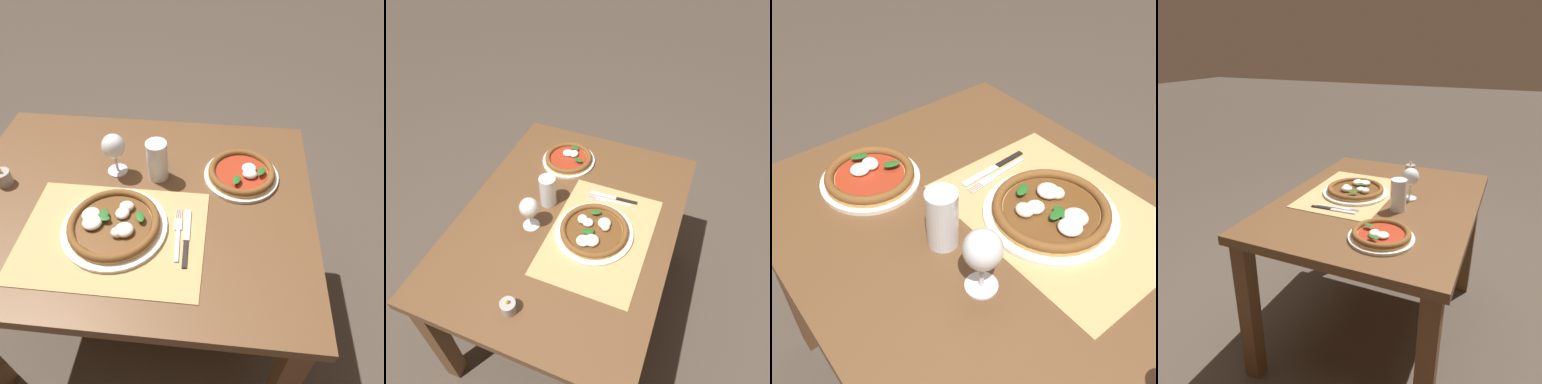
# 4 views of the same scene
# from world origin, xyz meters

# --- Properties ---
(ground_plane) EXTENTS (24.00, 24.00, 0.00)m
(ground_plane) POSITION_xyz_m (0.00, 0.00, 0.00)
(ground_plane) COLOR #473D33
(dining_table) EXTENTS (1.18, 0.90, 0.74)m
(dining_table) POSITION_xyz_m (0.00, 0.00, 0.63)
(dining_table) COLOR brown
(dining_table) RESTS_ON ground
(paper_placemat) EXTENTS (0.56, 0.40, 0.00)m
(paper_placemat) POSITION_xyz_m (-0.03, -0.15, 0.74)
(paper_placemat) COLOR tan
(paper_placemat) RESTS_ON dining_table
(pizza_near) EXTENTS (0.32, 0.32, 0.05)m
(pizza_near) POSITION_xyz_m (-0.03, -0.13, 0.76)
(pizza_near) COLOR silver
(pizza_near) RESTS_ON paper_placemat
(pizza_far) EXTENTS (0.26, 0.26, 0.05)m
(pizza_far) POSITION_xyz_m (0.35, 0.14, 0.76)
(pizza_far) COLOR silver
(pizza_far) RESTS_ON dining_table
(wine_glass) EXTENTS (0.08, 0.08, 0.16)m
(wine_glass) POSITION_xyz_m (-0.08, 0.13, 0.85)
(wine_glass) COLOR silver
(wine_glass) RESTS_ON dining_table
(pint_glass) EXTENTS (0.07, 0.07, 0.15)m
(pint_glass) POSITION_xyz_m (0.07, 0.12, 0.81)
(pint_glass) COLOR silver
(pint_glass) RESTS_ON dining_table
(fork) EXTENTS (0.03, 0.20, 0.00)m
(fork) POSITION_xyz_m (0.17, -0.13, 0.75)
(fork) COLOR #B7B7BC
(fork) RESTS_ON paper_placemat
(knife) EXTENTS (0.03, 0.22, 0.01)m
(knife) POSITION_xyz_m (0.19, -0.14, 0.75)
(knife) COLOR black
(knife) RESTS_ON paper_placemat
(votive_candle) EXTENTS (0.06, 0.06, 0.07)m
(votive_candle) POSITION_xyz_m (-0.45, 0.03, 0.76)
(votive_candle) COLOR gray
(votive_candle) RESTS_ON dining_table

